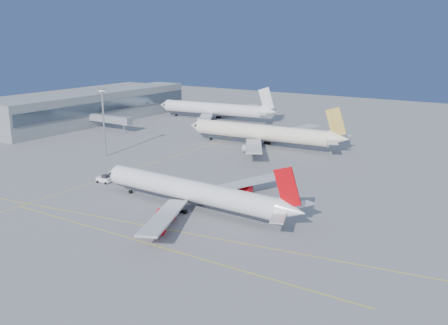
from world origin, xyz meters
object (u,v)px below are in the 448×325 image
pushback_tug (104,179)px  airliner_etihad (264,133)px  airliner_virgin (194,192)px  light_mast (103,117)px  airliner_third (215,109)px

pushback_tug → airliner_etihad: bearing=71.4°
airliner_virgin → pushback_tug: 35.84m
airliner_virgin → pushback_tug: size_ratio=13.45×
airliner_etihad → light_mast: light_mast is taller
airliner_third → light_mast: 87.18m
airliner_third → light_mast: (10.48, -86.11, 8.72)m
airliner_etihad → pushback_tug: 70.14m
airliner_virgin → airliner_third: size_ratio=0.92×
airliner_etihad → airliner_third: 65.03m
airliner_etihad → airliner_third: bearing=136.8°
airliner_virgin → airliner_third: 133.37m
airliner_virgin → airliner_third: bearing=123.7°
airliner_virgin → airliner_third: (-69.46, 113.85, 0.86)m
airliner_virgin → airliner_etihad: bearing=107.2°
airliner_virgin → pushback_tug: (-35.42, 4.25, -3.40)m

